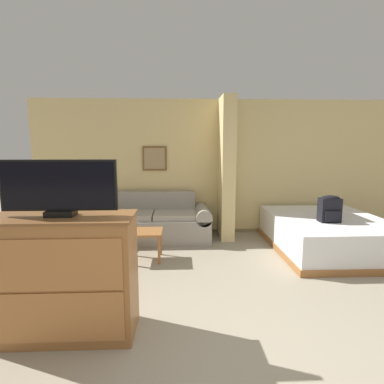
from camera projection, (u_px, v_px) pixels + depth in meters
The scene contains 11 objects.
ground_plane at pixel (285, 366), 2.36m from camera, with size 20.00×20.00×0.00m, color gray.
wall_back at pixel (221, 168), 5.91m from camera, with size 7.24×0.16×2.60m.
wall_partition_pillar at pixel (226, 169), 5.53m from camera, with size 0.24×0.65×2.60m.
couch at pixel (154, 222), 5.52m from camera, with size 2.08×0.84×0.86m.
coffee_table at pixel (143, 235), 4.52m from camera, with size 0.57×0.47×0.45m.
side_table at pixel (85, 215), 5.47m from camera, with size 0.50×0.50×0.56m.
table_lamp at pixel (84, 195), 5.42m from camera, with size 0.29×0.29×0.41m.
tv_dresser at pixel (65, 276), 2.69m from camera, with size 1.26×0.53×1.11m.
tv at pixel (59, 188), 2.57m from camera, with size 0.99×0.16×0.49m.
bed at pixel (327, 233), 4.99m from camera, with size 1.75×2.12×0.55m.
backpack at pixel (330, 208), 4.62m from camera, with size 0.31×0.21×0.42m.
Camera 1 is at (-0.82, -2.09, 1.71)m, focal length 28.00 mm.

